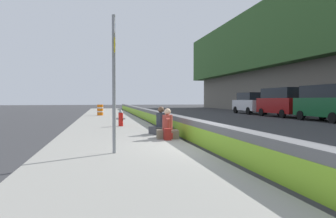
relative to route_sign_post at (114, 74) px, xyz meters
name	(u,v)px	position (x,y,z in m)	size (l,w,h in m)	color
ground_plane	(209,151)	(0.62, -2.85, -2.21)	(160.00, 160.00, 0.00)	#353538
sidewalk_strip	(121,152)	(0.62, -0.20, -2.14)	(80.00, 4.40, 0.14)	gray
jersey_barrier	(209,137)	(0.62, -2.85, -1.79)	(76.00, 0.45, 0.85)	slate
route_sign_post	(114,74)	(0.00, 0.00, 0.00)	(0.44, 0.09, 3.60)	gray
fire_hydrant	(121,118)	(8.11, -0.65, -1.62)	(0.26, 0.46, 0.88)	red
seated_person_foreground	(167,129)	(2.74, -2.01, -1.73)	(0.76, 0.86, 1.09)	#706651
seated_person_middle	(161,125)	(4.15, -2.04, -1.72)	(0.88, 0.96, 1.12)	#424247
backpack	(168,134)	(2.25, -1.91, -1.88)	(0.32, 0.28, 0.40)	maroon
construction_barrel	(100,110)	(19.52, 0.48, -1.59)	(0.54, 0.54, 0.95)	orange
parked_car_third	(328,102)	(10.38, -15.09, -0.86)	(5.10, 2.11, 2.56)	#145128
parked_car_fourth	(281,102)	(16.13, -15.13, -0.86)	(5.13, 2.17, 2.56)	maroon
parked_car_midline	(250,103)	(22.10, -15.19, -1.03)	(4.81, 2.08, 2.28)	silver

